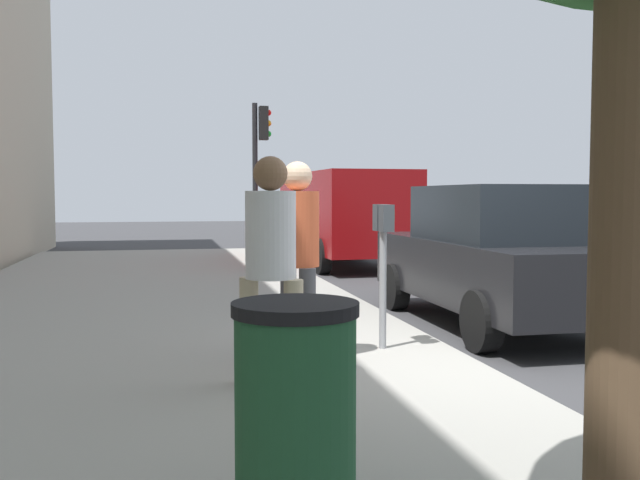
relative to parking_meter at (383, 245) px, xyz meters
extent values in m
plane|color=#38383A|center=(-0.52, -0.69, -1.17)|extent=(80.00, 80.00, 0.00)
cube|color=gray|center=(-0.52, 2.31, -1.09)|extent=(28.00, 6.00, 0.15)
cylinder|color=gray|center=(0.00, 0.00, -0.44)|extent=(0.07, 0.07, 1.15)
cube|color=#383D42|center=(-0.10, 0.00, 0.26)|extent=(0.16, 0.11, 0.26)
cube|color=#383D42|center=(0.10, 0.00, 0.26)|extent=(0.16, 0.11, 0.26)
cube|color=#268C33|center=(-0.10, -0.06, 0.28)|extent=(0.10, 0.01, 0.10)
cube|color=#268C33|center=(0.10, -0.06, 0.28)|extent=(0.10, 0.01, 0.10)
cylinder|color=#47474C|center=(-0.11, 0.96, -0.59)|extent=(0.15, 0.15, 0.86)
cylinder|color=#47474C|center=(-0.49, 0.85, -0.59)|extent=(0.15, 0.15, 0.86)
cylinder|color=#D85933|center=(-0.30, 0.90, 0.18)|extent=(0.39, 0.39, 0.68)
sphere|color=beige|center=(-0.30, 0.90, 0.65)|extent=(0.27, 0.27, 0.27)
cylinder|color=tan|center=(-1.04, 1.44, -0.59)|extent=(0.15, 0.15, 0.85)
cylinder|color=tan|center=(-1.28, 1.12, -0.59)|extent=(0.15, 0.15, 0.85)
cylinder|color=silver|center=(-1.16, 1.28, 0.18)|extent=(0.39, 0.39, 0.68)
sphere|color=brown|center=(-1.16, 1.28, 0.65)|extent=(0.27, 0.27, 0.27)
cube|color=black|center=(1.65, -2.04, -0.46)|extent=(4.41, 1.87, 0.76)
cube|color=black|center=(1.45, -2.04, 0.26)|extent=(2.21, 1.71, 0.68)
cylinder|color=black|center=(3.09, -1.18, -0.84)|extent=(0.66, 0.22, 0.66)
cylinder|color=black|center=(3.08, -2.92, -0.84)|extent=(0.66, 0.22, 0.66)
cylinder|color=black|center=(0.23, -1.15, -0.84)|extent=(0.66, 0.22, 0.66)
cylinder|color=black|center=(0.22, -2.90, -0.84)|extent=(0.66, 0.22, 0.66)
cube|color=maroon|center=(9.50, -2.04, 0.11)|extent=(5.26, 2.17, 1.80)
cylinder|color=black|center=(11.16, -1.03, -0.79)|extent=(0.77, 0.25, 0.76)
cylinder|color=black|center=(11.22, -2.93, -0.79)|extent=(0.77, 0.25, 0.76)
cylinder|color=black|center=(7.78, -1.15, -0.79)|extent=(0.77, 0.25, 0.76)
cylinder|color=black|center=(7.84, -3.05, -0.79)|extent=(0.77, 0.25, 0.76)
cylinder|color=brown|center=(-4.55, 0.58, 0.27)|extent=(0.32, 0.32, 2.58)
cylinder|color=black|center=(9.56, 0.03, 0.78)|extent=(0.12, 0.12, 3.60)
cube|color=black|center=(9.56, -0.17, 2.13)|extent=(0.24, 0.20, 0.76)
sphere|color=red|center=(9.56, -0.28, 2.37)|extent=(0.14, 0.14, 0.14)
sphere|color=orange|center=(9.56, -0.28, 2.13)|extent=(0.14, 0.14, 0.14)
sphere|color=green|center=(9.56, -0.28, 1.89)|extent=(0.14, 0.14, 0.14)
cylinder|color=#1E4C2D|center=(-3.40, 1.50, -0.54)|extent=(0.56, 0.56, 0.95)
cylinder|color=black|center=(-3.40, 1.50, -0.04)|extent=(0.59, 0.59, 0.06)
camera|label=1|loc=(-6.54, 2.08, 0.48)|focal=39.57mm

